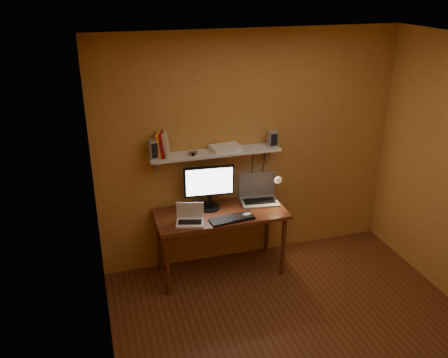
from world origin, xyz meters
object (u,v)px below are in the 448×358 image
object	(u,v)px
desk	(221,220)
desk_lamp	(274,183)
wall_shelf	(215,153)
speaker_right	(273,139)
mouse	(247,215)
speaker_left	(154,149)
laptop	(258,194)
netbook	(190,217)
shelf_camera	(192,154)
keyboard	(232,219)
monitor	(209,185)
router	(226,148)

from	to	relation	value
desk	desk_lamp	distance (m)	0.73
wall_shelf	speaker_right	size ratio (longest dim) A/B	8.47
mouse	speaker_left	size ratio (longest dim) A/B	0.53
laptop	netbook	distance (m)	0.89
desk	laptop	distance (m)	0.54
wall_shelf	shelf_camera	distance (m)	0.28
desk_lamp	speaker_left	size ratio (longest dim) A/B	1.91
desk	netbook	xyz separation A→B (m)	(-0.36, -0.12, 0.14)
speaker_left	speaker_right	bearing A→B (deg)	-7.24
keyboard	shelf_camera	bearing A→B (deg)	131.14
mouse	netbook	bearing A→B (deg)	160.15
monitor	speaker_right	world-z (taller)	speaker_right
wall_shelf	monitor	size ratio (longest dim) A/B	2.59
wall_shelf	netbook	xyz separation A→B (m)	(-0.36, -0.31, -0.55)
wall_shelf	keyboard	distance (m)	0.71
wall_shelf	router	size ratio (longest dim) A/B	4.49
speaker_left	router	world-z (taller)	speaker_left
laptop	speaker_right	bearing A→B (deg)	16.11
desk	wall_shelf	bearing A→B (deg)	90.00
desk_lamp	speaker_left	xyz separation A→B (m)	(-1.30, 0.06, 0.51)
wall_shelf	shelf_camera	world-z (taller)	shelf_camera
monitor	mouse	xyz separation A→B (m)	(0.33, -0.29, -0.25)
shelf_camera	speaker_left	bearing A→B (deg)	169.48
laptop	desk_lamp	xyz separation A→B (m)	(0.17, -0.04, 0.13)
desk	keyboard	xyz separation A→B (m)	(0.06, -0.19, 0.10)
netbook	shelf_camera	xyz separation A→B (m)	(0.10, 0.23, 0.60)
desk	router	xyz separation A→B (m)	(0.11, 0.20, 0.74)
speaker_left	shelf_camera	distance (m)	0.39
speaker_left	mouse	bearing A→B (deg)	-28.98
netbook	speaker_right	distance (m)	1.23
monitor	keyboard	distance (m)	0.44
wall_shelf	speaker_left	bearing A→B (deg)	-179.06
desk	mouse	bearing A→B (deg)	-34.61
monitor	laptop	xyz separation A→B (m)	(0.58, 0.03, -0.19)
monitor	netbook	distance (m)	0.42
desk	speaker_left	xyz separation A→B (m)	(-0.64, 0.18, 0.81)
desk	router	world-z (taller)	router
monitor	desk_lamp	world-z (taller)	monitor
desk	desk_lamp	bearing A→B (deg)	10.81
laptop	netbook	size ratio (longest dim) A/B	1.38
wall_shelf	speaker_left	world-z (taller)	speaker_left
wall_shelf	desk_lamp	size ratio (longest dim) A/B	3.73
keyboard	speaker_right	world-z (taller)	speaker_right
wall_shelf	laptop	bearing A→B (deg)	-3.71
shelf_camera	router	size ratio (longest dim) A/B	0.31
speaker_left	wall_shelf	bearing A→B (deg)	-6.46
monitor	speaker_left	bearing A→B (deg)	179.33
speaker_right	desk_lamp	bearing A→B (deg)	-71.53
monitor	speaker_right	size ratio (longest dim) A/B	3.27
mouse	speaker_right	bearing A→B (deg)	25.53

